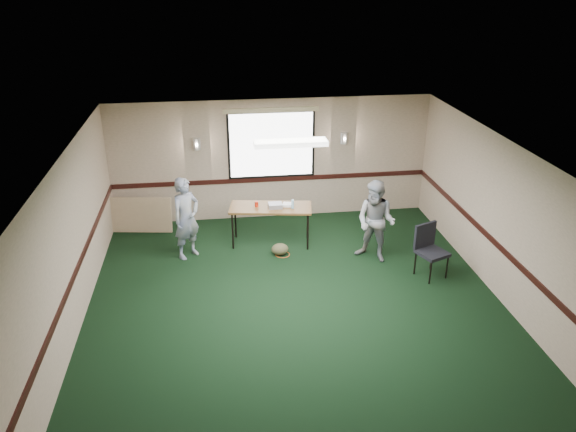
{
  "coord_description": "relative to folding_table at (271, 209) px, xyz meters",
  "views": [
    {
      "loc": [
        -1.23,
        -7.7,
        5.3
      ],
      "look_at": [
        0.0,
        1.3,
        1.2
      ],
      "focal_mm": 35.0,
      "sensor_mm": 36.0,
      "label": 1
    }
  ],
  "objects": [
    {
      "name": "projector",
      "position": [
        0.09,
        -0.06,
        0.11
      ],
      "size": [
        0.27,
        0.23,
        0.09
      ],
      "primitive_type": "cube",
      "rotation": [
        0.0,
        0.0,
        0.0
      ],
      "color": "gray",
      "rests_on": "folding_table"
    },
    {
      "name": "cable_coil",
      "position": [
        0.17,
        -0.55,
        -0.75
      ],
      "size": [
        0.34,
        0.34,
        0.01
      ],
      "primitive_type": "torus",
      "rotation": [
        0.0,
        0.0,
        0.21
      ],
      "color": "#C54C18",
      "rests_on": "ground"
    },
    {
      "name": "duffel_bag",
      "position": [
        0.12,
        -0.53,
        -0.64
      ],
      "size": [
        0.39,
        0.33,
        0.24
      ],
      "primitive_type": "ellipsoid",
      "rotation": [
        0.0,
        0.0,
        -0.24
      ],
      "color": "#474128",
      "rests_on": "ground"
    },
    {
      "name": "folded_table",
      "position": [
        -2.77,
        0.97,
        -0.39
      ],
      "size": [
        1.48,
        0.43,
        0.75
      ],
      "primitive_type": "cube",
      "rotation": [
        -0.21,
        0.0,
        -0.15
      ],
      "color": "tan",
      "rests_on": "ground"
    },
    {
      "name": "room_shell",
      "position": [
        0.17,
        -0.51,
        0.82
      ],
      "size": [
        8.0,
        8.02,
        8.0
      ],
      "color": "tan",
      "rests_on": "ground"
    },
    {
      "name": "conference_chair",
      "position": [
        2.74,
        -1.65,
        -0.18
      ],
      "size": [
        0.63,
        0.65,
        0.99
      ],
      "rotation": [
        0.0,
        0.0,
        0.39
      ],
      "color": "black",
      "rests_on": "ground"
    },
    {
      "name": "red_cup",
      "position": [
        -0.28,
        0.05,
        0.11
      ],
      "size": [
        0.07,
        0.07,
        0.11
      ],
      "primitive_type": "cylinder",
      "color": "red",
      "rests_on": "folding_table"
    },
    {
      "name": "folding_table",
      "position": [
        0.0,
        0.0,
        0.0
      ],
      "size": [
        1.72,
        0.91,
        0.82
      ],
      "rotation": [
        0.0,
        0.0,
        -0.16
      ],
      "color": "brown",
      "rests_on": "ground"
    },
    {
      "name": "ground",
      "position": [
        0.17,
        -2.63,
        -0.76
      ],
      "size": [
        8.0,
        8.0,
        0.0
      ],
      "primitive_type": "plane",
      "color": "black",
      "rests_on": "ground"
    },
    {
      "name": "person_left",
      "position": [
        -1.67,
        -0.33,
        0.06
      ],
      "size": [
        0.71,
        0.69,
        1.64
      ],
      "primitive_type": "imported",
      "rotation": [
        0.0,
        0.0,
        0.71
      ],
      "color": "#425091",
      "rests_on": "ground"
    },
    {
      "name": "game_console",
      "position": [
        0.36,
        -0.01,
        0.09
      ],
      "size": [
        0.25,
        0.22,
        0.05
      ],
      "primitive_type": "cube",
      "rotation": [
        0.0,
        0.0,
        -0.25
      ],
      "color": "white",
      "rests_on": "folding_table"
    },
    {
      "name": "water_bottle",
      "position": [
        0.43,
        -0.15,
        0.15
      ],
      "size": [
        0.06,
        0.06,
        0.18
      ],
      "primitive_type": "cylinder",
      "color": "#85BEDB",
      "rests_on": "folding_table"
    },
    {
      "name": "person_right",
      "position": [
        1.92,
        -0.95,
        0.05
      ],
      "size": [
        0.99,
        0.97,
        1.62
      ],
      "primitive_type": "imported",
      "rotation": [
        0.0,
        0.0,
        -0.68
      ],
      "color": "#7D9BC3",
      "rests_on": "ground"
    }
  ]
}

